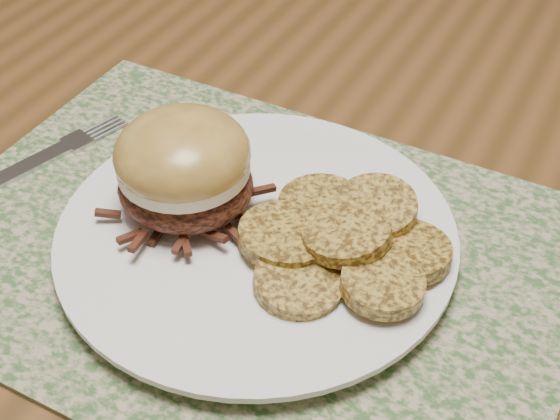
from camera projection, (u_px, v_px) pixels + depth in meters
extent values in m
cube|color=brown|center=(204.00, 85.00, 0.74)|extent=(1.50, 0.90, 0.04)
cylinder|color=brown|center=(18.00, 61.00, 1.49)|extent=(0.06, 0.06, 0.71)
cube|color=#3A5B2F|center=(244.00, 250.00, 0.54)|extent=(0.45, 0.33, 0.00)
cylinder|color=white|center=(257.00, 237.00, 0.54)|extent=(0.26, 0.26, 0.02)
ellipsoid|color=black|center=(186.00, 185.00, 0.54)|extent=(0.11, 0.10, 0.04)
cylinder|color=beige|center=(183.00, 164.00, 0.53)|extent=(0.10, 0.10, 0.01)
ellipsoid|color=#A78137|center=(182.00, 153.00, 0.52)|extent=(0.10, 0.10, 0.05)
cylinder|color=#B08D33|center=(321.00, 206.00, 0.54)|extent=(0.08, 0.08, 0.01)
cylinder|color=#B08D33|center=(375.00, 208.00, 0.53)|extent=(0.08, 0.08, 0.02)
cylinder|color=#B08D33|center=(401.00, 251.00, 0.51)|extent=(0.07, 0.07, 0.02)
cylinder|color=#B08D33|center=(286.00, 236.00, 0.52)|extent=(0.09, 0.09, 0.02)
cylinder|color=#B08D33|center=(347.00, 232.00, 0.51)|extent=(0.07, 0.07, 0.02)
cylinder|color=#B08D33|center=(383.00, 284.00, 0.48)|extent=(0.06, 0.06, 0.01)
cylinder|color=#B08D33|center=(299.00, 282.00, 0.49)|extent=(0.07, 0.07, 0.02)
cube|color=#B2B2B9|center=(77.00, 141.00, 0.63)|extent=(0.03, 0.03, 0.00)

